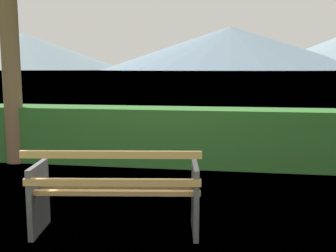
% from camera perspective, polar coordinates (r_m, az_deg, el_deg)
% --- Properties ---
extents(ground_plane, '(1400.00, 1400.00, 0.00)m').
position_cam_1_polar(ground_plane, '(4.08, -7.24, -14.66)').
color(ground_plane, '#4C6B33').
extents(water_surface, '(620.00, 620.00, 0.00)m').
position_cam_1_polar(water_surface, '(311.98, 8.72, 7.76)').
color(water_surface, '#6B8EA3').
rests_on(water_surface, ground_plane).
extents(park_bench, '(1.66, 0.78, 0.87)m').
position_cam_1_polar(park_bench, '(3.88, -7.47, -9.23)').
color(park_bench, tan).
rests_on(park_bench, ground_plane).
extents(hedge_row, '(9.37, 0.72, 0.94)m').
position_cam_1_polar(hedge_row, '(6.65, -0.50, -1.44)').
color(hedge_row, '#285B23').
rests_on(hedge_row, ground_plane).
extents(distant_hills, '(923.97, 439.62, 83.66)m').
position_cam_1_polar(distant_hills, '(588.17, 16.21, 11.17)').
color(distant_hills, slate).
rests_on(distant_hills, ground_plane).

